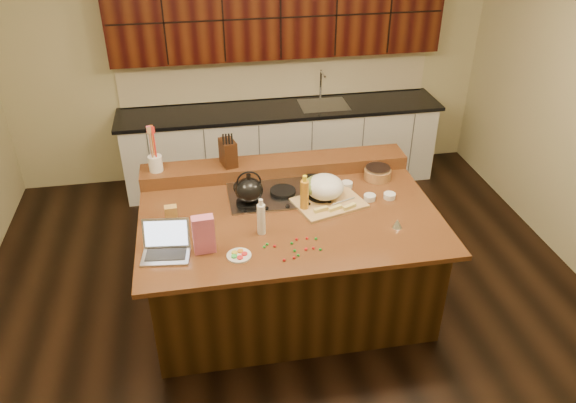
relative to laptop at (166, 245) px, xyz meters
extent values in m
cube|color=black|center=(0.97, 0.36, -0.99)|extent=(5.50, 5.00, 0.01)
cube|color=tan|center=(0.97, 2.87, 0.37)|extent=(5.50, 0.01, 2.70)
cube|color=black|center=(0.97, 0.36, -0.54)|extent=(2.22, 1.42, 0.88)
cube|color=black|center=(0.97, 0.36, -0.08)|extent=(2.40, 1.60, 0.04)
cube|color=black|center=(0.97, 1.06, 0.00)|extent=(2.40, 0.30, 0.12)
cube|color=gray|center=(0.97, 0.66, -0.06)|extent=(0.92, 0.52, 0.02)
cylinder|color=black|center=(0.67, 0.79, -0.04)|extent=(0.22, 0.22, 0.03)
cylinder|color=black|center=(1.27, 0.79, -0.04)|extent=(0.22, 0.22, 0.03)
cylinder|color=black|center=(0.67, 0.53, -0.04)|extent=(0.22, 0.22, 0.03)
cylinder|color=black|center=(1.27, 0.53, -0.04)|extent=(0.22, 0.22, 0.03)
cylinder|color=black|center=(0.97, 0.66, -0.04)|extent=(0.22, 0.22, 0.03)
cube|color=silver|center=(1.27, 2.53, -0.53)|extent=(3.60, 0.62, 0.90)
cube|color=black|center=(1.27, 2.53, -0.06)|extent=(3.70, 0.66, 0.04)
cube|color=gray|center=(1.77, 2.53, -0.05)|extent=(0.55, 0.42, 0.01)
cylinder|color=gray|center=(1.77, 2.71, 0.14)|extent=(0.02, 0.02, 0.36)
cube|color=black|center=(1.27, 2.68, 0.97)|extent=(3.60, 0.34, 0.90)
cube|color=tan|center=(1.27, 2.84, 0.22)|extent=(3.60, 0.03, 0.50)
ellipsoid|color=black|center=(0.67, 0.53, 0.09)|extent=(0.28, 0.28, 0.21)
ellipsoid|color=#5C712D|center=(1.27, 0.53, 0.06)|extent=(0.32, 0.32, 0.16)
cube|color=#B7B7BC|center=(-0.01, -0.05, -0.06)|extent=(0.36, 0.27, 0.02)
cube|color=black|center=(-0.01, -0.05, -0.05)|extent=(0.30, 0.17, 0.00)
cube|color=#B7B7BC|center=(0.01, 0.06, 0.06)|extent=(0.34, 0.11, 0.22)
cube|color=silver|center=(0.01, 0.06, 0.06)|extent=(0.31, 0.09, 0.19)
cylinder|color=#BD7E21|center=(1.10, 0.38, 0.07)|extent=(0.08, 0.08, 0.27)
cylinder|color=silver|center=(0.71, 0.12, 0.06)|extent=(0.08, 0.08, 0.25)
cube|color=tan|center=(1.32, 0.44, -0.05)|extent=(0.64, 0.54, 0.02)
ellipsoid|color=white|center=(1.30, 0.52, 0.06)|extent=(0.32, 0.32, 0.20)
cube|color=#EDD872|center=(1.22, 0.31, -0.02)|extent=(0.12, 0.03, 0.03)
cube|color=#EDD872|center=(1.34, 0.31, -0.02)|extent=(0.12, 0.03, 0.03)
cube|color=#EDD872|center=(1.46, 0.31, -0.02)|extent=(0.12, 0.03, 0.03)
cylinder|color=gray|center=(1.44, 0.42, -0.03)|extent=(0.21, 0.09, 0.01)
cylinder|color=white|center=(1.85, 0.44, -0.04)|extent=(0.12, 0.12, 0.04)
cylinder|color=white|center=(1.67, 0.45, -0.04)|extent=(0.12, 0.12, 0.04)
cylinder|color=white|center=(1.54, 0.69, -0.04)|extent=(0.12, 0.12, 0.04)
cylinder|color=#996B3F|center=(1.85, 0.79, -0.02)|extent=(0.27, 0.27, 0.09)
cone|color=silver|center=(1.76, 0.02, -0.03)|extent=(0.11, 0.11, 0.07)
cube|color=#D9668C|center=(0.28, -0.03, 0.08)|extent=(0.16, 0.09, 0.29)
cylinder|color=white|center=(0.51, -0.14, -0.06)|extent=(0.22, 0.22, 0.01)
cube|color=#BE9043|center=(0.04, 0.41, 0.00)|extent=(0.10, 0.07, 0.13)
cylinder|color=white|center=(-0.08, 1.06, 0.13)|extent=(0.12, 0.12, 0.14)
cube|color=black|center=(0.55, 1.06, 0.17)|extent=(0.16, 0.21, 0.23)
ellipsoid|color=red|center=(0.78, -0.08, -0.05)|extent=(0.02, 0.02, 0.02)
ellipsoid|color=#198C26|center=(0.71, -0.07, -0.05)|extent=(0.02, 0.02, 0.02)
ellipsoid|color=red|center=(0.96, -0.02, -0.05)|extent=(0.02, 0.02, 0.02)
ellipsoid|color=#198C26|center=(0.91, -0.06, -0.05)|extent=(0.02, 0.02, 0.02)
ellipsoid|color=red|center=(0.90, -0.24, -0.05)|extent=(0.02, 0.02, 0.02)
ellipsoid|color=#198C26|center=(1.11, -0.18, -0.05)|extent=(0.02, 0.02, 0.02)
ellipsoid|color=red|center=(1.06, -0.15, -0.05)|extent=(0.02, 0.02, 0.02)
ellipsoid|color=#198C26|center=(1.10, -0.04, -0.05)|extent=(0.02, 0.02, 0.02)
ellipsoid|color=red|center=(1.00, -0.15, -0.05)|extent=(0.02, 0.02, 0.02)
ellipsoid|color=#198C26|center=(0.93, -0.22, -0.05)|extent=(0.02, 0.02, 0.02)
ellipsoid|color=red|center=(1.04, -0.02, -0.05)|extent=(0.02, 0.02, 0.02)
ellipsoid|color=#198C26|center=(0.73, -0.04, -0.05)|extent=(0.02, 0.02, 0.02)
ellipsoid|color=red|center=(0.82, -0.26, -0.05)|extent=(0.02, 0.02, 0.02)
ellipsoid|color=#198C26|center=(0.92, -0.16, -0.05)|extent=(0.02, 0.02, 0.02)
ellipsoid|color=red|center=(1.00, -0.16, -0.05)|extent=(0.02, 0.02, 0.02)
camera|label=1|loc=(0.29, -3.39, 2.39)|focal=35.00mm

